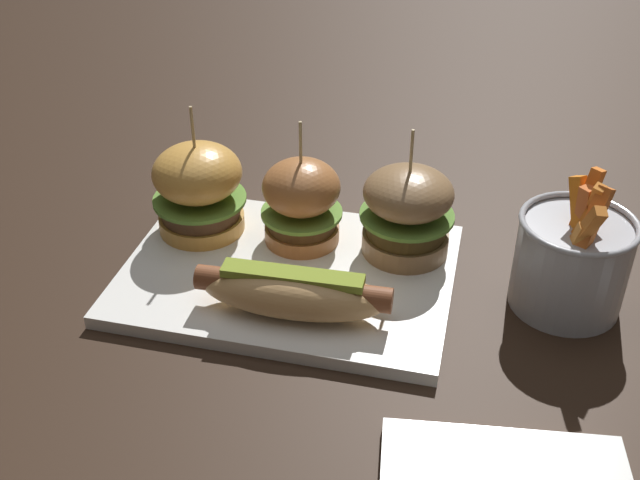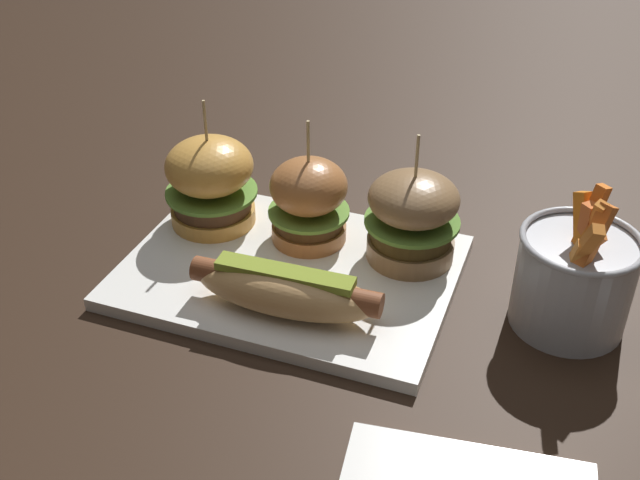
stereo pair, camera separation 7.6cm
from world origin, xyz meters
name	(u,v)px [view 2 (the right image)]	position (x,y,z in m)	size (l,w,h in m)	color
ground_plane	(290,277)	(0.00, 0.00, 0.00)	(3.00, 3.00, 0.00)	black
platter_main	(290,272)	(0.00, 0.00, 0.01)	(0.33, 0.24, 0.01)	white
hot_dog	(285,289)	(0.02, -0.07, 0.04)	(0.19, 0.06, 0.05)	tan
slider_left	(211,181)	(-0.11, 0.05, 0.06)	(0.10, 0.10, 0.14)	gold
slider_center	(310,201)	(0.00, 0.06, 0.06)	(0.09, 0.09, 0.14)	#AA6939
slider_right	(412,217)	(0.11, 0.06, 0.06)	(0.10, 0.10, 0.14)	olive
fries_bucket	(574,278)	(0.27, 0.03, 0.05)	(0.11, 0.11, 0.15)	#A8AAB2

